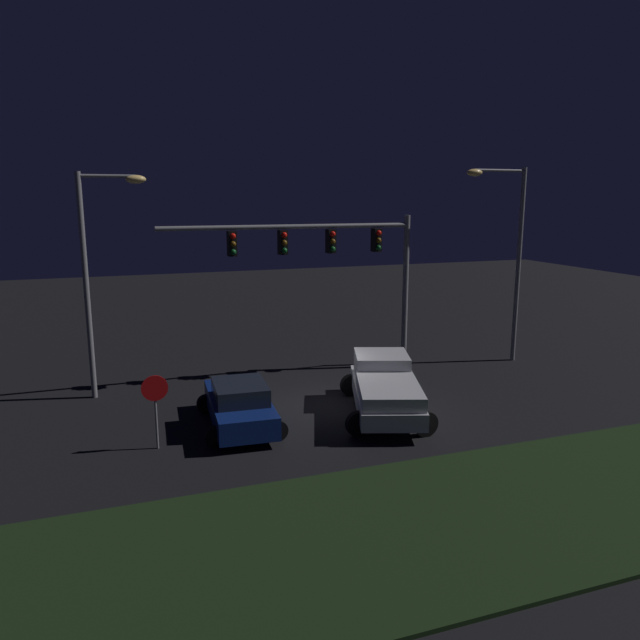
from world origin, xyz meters
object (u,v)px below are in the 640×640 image
(street_lamp_left, at_px, (98,259))
(traffic_signal_gantry, at_px, (332,253))
(car_sedan, at_px, (240,404))
(stop_sign, at_px, (155,398))
(pickup_truck, at_px, (384,384))
(street_lamp_right, at_px, (509,242))

(street_lamp_left, bearing_deg, traffic_signal_gantry, -0.01)
(car_sedan, height_order, stop_sign, stop_sign)
(car_sedan, relative_size, street_lamp_left, 0.56)
(car_sedan, xyz_separation_m, stop_sign, (-2.64, -0.92, 0.82))
(car_sedan, xyz_separation_m, street_lamp_left, (-3.99, 4.62, 4.34))
(pickup_truck, xyz_separation_m, car_sedan, (-4.93, 0.34, -0.26))
(pickup_truck, xyz_separation_m, street_lamp_left, (-8.91, 4.96, 4.08))
(stop_sign, bearing_deg, pickup_truck, 4.37)
(car_sedan, xyz_separation_m, traffic_signal_gantry, (4.85, 4.62, 4.29))
(pickup_truck, xyz_separation_m, street_lamp_right, (7.82, 4.20, 4.34))
(car_sedan, height_order, traffic_signal_gantry, traffic_signal_gantry)
(pickup_truck, distance_m, car_sedan, 4.94)
(pickup_truck, relative_size, street_lamp_right, 0.68)
(street_lamp_left, bearing_deg, car_sedan, -49.19)
(street_lamp_left, xyz_separation_m, stop_sign, (1.35, -5.53, -3.52))
(car_sedan, relative_size, street_lamp_right, 0.53)
(pickup_truck, bearing_deg, stop_sign, 113.37)
(pickup_truck, xyz_separation_m, traffic_signal_gantry, (-0.07, 4.95, 4.03))
(car_sedan, bearing_deg, traffic_signal_gantry, -42.86)
(street_lamp_left, relative_size, street_lamp_right, 0.96)
(street_lamp_left, height_order, stop_sign, street_lamp_left)
(pickup_truck, height_order, street_lamp_left, street_lamp_left)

